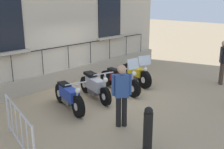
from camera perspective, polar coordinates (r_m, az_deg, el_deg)
name	(u,v)px	position (r m, az deg, el deg)	size (l,w,h in m)	color
ground_plane	(104,94)	(9.88, -1.79, -4.01)	(60.00, 60.00, 0.00)	tan
motorcycle_blue	(69,97)	(8.51, -8.99, -4.58)	(1.96, 0.85, 1.01)	black
motorcycle_silver	(95,87)	(9.28, -3.60, -2.54)	(2.00, 0.90, 1.06)	black
motorcycle_maroon	(120,80)	(9.96, 1.61, -1.26)	(2.16, 0.66, 1.36)	black
motorcycle_yellow	(136,74)	(10.90, 4.94, 0.16)	(1.93, 0.86, 1.26)	black
crowd_barrier	(19,128)	(6.51, -18.87, -10.48)	(2.09, 0.56, 1.05)	#B7B7BF
bollard	(148,130)	(6.17, 7.52, -11.38)	(0.21, 0.21, 1.09)	black
pedestrian_standing	(223,60)	(11.55, 22.20, 2.89)	(0.37, 0.47, 1.76)	#47382D
pedestrian_walking	(122,92)	(7.14, 2.02, -3.76)	(0.40, 0.43, 1.70)	black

